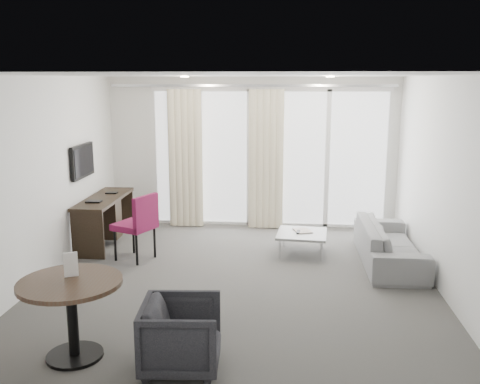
# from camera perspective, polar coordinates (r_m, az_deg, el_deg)

# --- Properties ---
(floor) EXTENTS (5.00, 6.00, 0.00)m
(floor) POSITION_cam_1_polar(r_m,az_deg,el_deg) (6.78, -0.46, -10.20)
(floor) COLOR #474642
(floor) RESTS_ON ground
(ceiling) EXTENTS (5.00, 6.00, 0.00)m
(ceiling) POSITION_cam_1_polar(r_m,az_deg,el_deg) (6.28, -0.50, 12.36)
(ceiling) COLOR white
(ceiling) RESTS_ON ground
(wall_left) EXTENTS (0.00, 6.00, 2.60)m
(wall_left) POSITION_cam_1_polar(r_m,az_deg,el_deg) (7.09, -21.02, 0.95)
(wall_left) COLOR silver
(wall_left) RESTS_ON ground
(wall_right) EXTENTS (0.00, 6.00, 2.60)m
(wall_right) POSITION_cam_1_polar(r_m,az_deg,el_deg) (6.65, 21.51, 0.22)
(wall_right) COLOR silver
(wall_right) RESTS_ON ground
(wall_front) EXTENTS (5.00, 0.00, 2.60)m
(wall_front) POSITION_cam_1_polar(r_m,az_deg,el_deg) (3.54, -5.26, -8.92)
(wall_front) COLOR silver
(wall_front) RESTS_ON ground
(window_panel) EXTENTS (4.00, 0.02, 2.38)m
(window_panel) POSITION_cam_1_polar(r_m,az_deg,el_deg) (9.34, 3.14, 3.59)
(window_panel) COLOR white
(window_panel) RESTS_ON ground
(window_frame) EXTENTS (4.10, 0.06, 2.44)m
(window_frame) POSITION_cam_1_polar(r_m,az_deg,el_deg) (9.32, 3.14, 3.58)
(window_frame) COLOR white
(window_frame) RESTS_ON ground
(curtain_left) EXTENTS (0.60, 0.20, 2.38)m
(curtain_left) POSITION_cam_1_polar(r_m,az_deg,el_deg) (9.34, -5.84, 3.55)
(curtain_left) COLOR beige
(curtain_left) RESTS_ON ground
(curtain_right) EXTENTS (0.60, 0.20, 2.38)m
(curtain_right) POSITION_cam_1_polar(r_m,az_deg,el_deg) (9.18, 2.79, 3.45)
(curtain_right) COLOR beige
(curtain_right) RESTS_ON ground
(curtain_track) EXTENTS (4.80, 0.04, 0.04)m
(curtain_track) POSITION_cam_1_polar(r_m,az_deg,el_deg) (9.09, 1.27, 11.29)
(curtain_track) COLOR #B2B2B7
(curtain_track) RESTS_ON ceiling
(downlight_a) EXTENTS (0.12, 0.12, 0.02)m
(downlight_a) POSITION_cam_1_polar(r_m,az_deg,el_deg) (7.99, -5.93, 12.14)
(downlight_a) COLOR #FFE0B2
(downlight_a) RESTS_ON ceiling
(downlight_b) EXTENTS (0.12, 0.12, 0.02)m
(downlight_b) POSITION_cam_1_polar(r_m,az_deg,el_deg) (7.87, 9.61, 12.04)
(downlight_b) COLOR #FFE0B2
(downlight_b) RESTS_ON ceiling
(desk) EXTENTS (0.50, 1.59, 0.74)m
(desk) POSITION_cam_1_polar(r_m,az_deg,el_deg) (8.68, -14.21, -2.98)
(desk) COLOR black
(desk) RESTS_ON floor
(tv) EXTENTS (0.05, 0.80, 0.50)m
(tv) POSITION_cam_1_polar(r_m,az_deg,el_deg) (8.37, -16.47, 3.19)
(tv) COLOR black
(tv) RESTS_ON wall_left
(desk_chair) EXTENTS (0.69, 0.67, 0.97)m
(desk_chair) POSITION_cam_1_polar(r_m,az_deg,el_deg) (7.82, -11.20, -3.64)
(desk_chair) COLOR maroon
(desk_chair) RESTS_ON floor
(round_table) EXTENTS (1.26, 1.26, 0.76)m
(round_table) POSITION_cam_1_polar(r_m,az_deg,el_deg) (5.31, -17.43, -12.82)
(round_table) COLOR #38271B
(round_table) RESTS_ON floor
(menu_card) EXTENTS (0.13, 0.07, 0.23)m
(menu_card) POSITION_cam_1_polar(r_m,az_deg,el_deg) (5.28, -17.49, -8.96)
(menu_card) COLOR white
(menu_card) RESTS_ON round_table
(tub_armchair) EXTENTS (0.75, 0.73, 0.64)m
(tub_armchair) POSITION_cam_1_polar(r_m,az_deg,el_deg) (4.96, -6.27, -14.96)
(tub_armchair) COLOR black
(tub_armchair) RESTS_ON floor
(coffee_table) EXTENTS (0.78, 0.78, 0.32)m
(coffee_table) POSITION_cam_1_polar(r_m,az_deg,el_deg) (8.05, 6.60, -5.43)
(coffee_table) COLOR gray
(coffee_table) RESTS_ON floor
(remote) EXTENTS (0.06, 0.17, 0.02)m
(remote) POSITION_cam_1_polar(r_m,az_deg,el_deg) (7.98, 6.24, -4.08)
(remote) COLOR black
(remote) RESTS_ON coffee_table
(magazine) EXTENTS (0.29, 0.32, 0.02)m
(magazine) POSITION_cam_1_polar(r_m,az_deg,el_deg) (8.06, 6.69, -3.93)
(magazine) COLOR gray
(magazine) RESTS_ON coffee_table
(sofa) EXTENTS (0.76, 1.94, 0.57)m
(sofa) POSITION_cam_1_polar(r_m,az_deg,el_deg) (7.86, 15.65, -5.31)
(sofa) COLOR slate
(sofa) RESTS_ON floor
(terrace_slab) EXTENTS (5.60, 3.00, 0.12)m
(terrace_slab) POSITION_cam_1_polar(r_m,az_deg,el_deg) (11.07, 3.35, -1.73)
(terrace_slab) COLOR #4D4D50
(terrace_slab) RESTS_ON ground
(rattan_chair_a) EXTENTS (0.64, 0.64, 0.73)m
(rattan_chair_a) POSITION_cam_1_polar(r_m,az_deg,el_deg) (10.61, 6.06, -0.03)
(rattan_chair_a) COLOR brown
(rattan_chair_a) RESTS_ON terrace_slab
(rattan_chair_b) EXTENTS (0.75, 0.75, 0.83)m
(rattan_chair_b) POSITION_cam_1_polar(r_m,az_deg,el_deg) (10.65, 12.52, 0.07)
(rattan_chair_b) COLOR brown
(rattan_chair_b) RESTS_ON terrace_slab
(rattan_table) EXTENTS (0.57, 0.57, 0.48)m
(rattan_table) POSITION_cam_1_polar(r_m,az_deg,el_deg) (10.75, 10.02, -0.66)
(rattan_table) COLOR brown
(rattan_table) RESTS_ON terrace_slab
(balustrade) EXTENTS (5.50, 0.06, 1.05)m
(balustrade) POSITION_cam_1_polar(r_m,az_deg,el_deg) (12.37, 3.59, 2.37)
(balustrade) COLOR #B2B2B7
(balustrade) RESTS_ON terrace_slab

